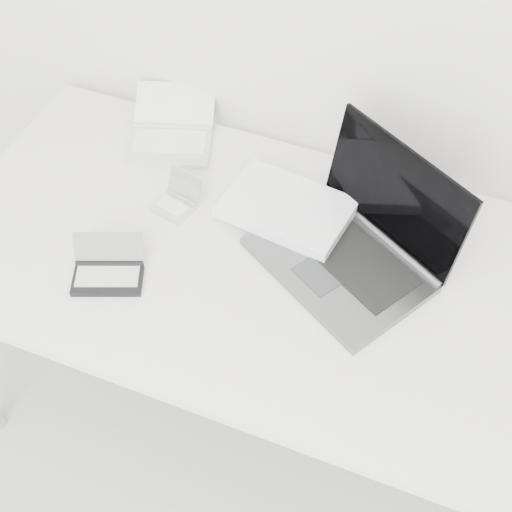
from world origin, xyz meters
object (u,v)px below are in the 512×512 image
at_px(desk, 274,276).
at_px(netbook_open_white, 171,134).
at_px(laptop_large, 330,231).
at_px(palmtop_charcoal, 108,271).

height_order(desk, netbook_open_white, netbook_open_white).
xyz_separation_m(laptop_large, netbook_open_white, (-0.51, 0.19, -0.03)).
xyz_separation_m(netbook_open_white, palmtop_charcoal, (0.07, -0.47, 0.00)).
bearing_deg(palmtop_charcoal, netbook_open_white, 77.02).
distance_m(desk, laptop_large, 0.17).
bearing_deg(netbook_open_white, laptop_large, -39.26).
distance_m(netbook_open_white, palmtop_charcoal, 0.48).
bearing_deg(desk, netbook_open_white, 143.83).
distance_m(laptop_large, palmtop_charcoal, 0.52).
height_order(desk, laptop_large, laptop_large).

